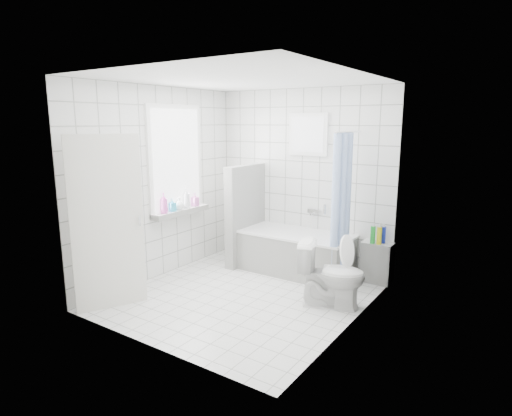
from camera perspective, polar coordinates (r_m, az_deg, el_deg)
The scene contains 19 objects.
ground at distance 5.45m, azimuth -1.71°, elevation -11.55°, with size 3.00×3.00×0.00m, color white.
ceiling at distance 5.04m, azimuth -1.90°, elevation 16.80°, with size 3.00×3.00×0.00m, color white.
wall_back at distance 6.35m, azimuth 6.14°, elevation 3.87°, with size 2.80×0.02×2.60m, color white.
wall_front at distance 3.99m, azimuth -14.48°, elevation -0.91°, with size 2.80×0.02×2.60m, color white.
wall_left at distance 6.00m, azimuth -12.73°, elevation 3.22°, with size 0.02×3.00×2.60m, color white.
wall_right at distance 4.43m, azimuth 13.07°, elevation 0.36°, with size 0.02×3.00×2.60m, color white.
window_left at distance 6.15m, azimuth -10.53°, elevation 6.31°, with size 0.01×0.90×1.40m, color white.
window_back at distance 6.21m, azimuth 6.89°, elevation 9.71°, with size 0.50×0.01×0.50m, color white.
window_sill at distance 6.22m, azimuth -9.99°, elevation -0.50°, with size 0.18×1.02×0.08m, color white.
door at distance 5.11m, azimuth -19.20°, elevation -1.98°, with size 0.04×0.80×2.00m, color silver.
bathtub at distance 6.18m, azimuth 5.38°, elevation -5.91°, with size 1.58×0.77×0.58m.
partition_wall at distance 6.46m, azimuth -1.42°, elevation -0.89°, with size 0.15×0.85×1.50m, color white.
tiled_ledge at distance 6.01m, azimuth 15.80°, elevation -6.98°, with size 0.40×0.24×0.55m, color white.
toilet at distance 5.10m, azimuth 10.02°, elevation -8.72°, with size 0.43×0.76×0.77m, color white.
curtain_rod at distance 5.57m, azimuth 12.27°, elevation 9.86°, with size 0.02×0.02×0.80m, color silver.
shower_curtain at distance 5.55m, azimuth 11.38°, elevation 0.53°, with size 0.14×0.48×1.78m, color #4875D5, non-canonical shape.
tub_faucet at distance 6.29m, azimuth 7.73°, elevation -0.40°, with size 0.18×0.06×0.06m, color silver.
sill_bottles at distance 6.16m, azimuth -10.24°, elevation 0.88°, with size 0.17×0.75×0.30m.
ledge_bottles at distance 5.85m, azimuth 16.00°, elevation -3.50°, with size 0.17×0.16×0.23m.
Camera 1 is at (2.93, -4.07, 2.13)m, focal length 30.00 mm.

